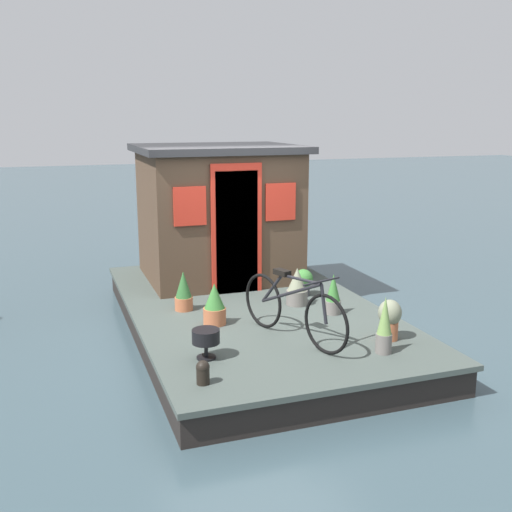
% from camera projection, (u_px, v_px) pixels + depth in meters
% --- Properties ---
extents(ground_plane, '(60.00, 60.00, 0.00)m').
position_uv_depth(ground_plane, '(251.00, 331.00, 8.03)').
color(ground_plane, '#384C54').
extents(houseboat_deck, '(5.30, 3.09, 0.37)m').
position_uv_depth(houseboat_deck, '(251.00, 318.00, 7.99)').
color(houseboat_deck, '#424C47').
rests_on(houseboat_deck, ground_plane).
extents(houseboat_cabin, '(2.04, 2.35, 2.00)m').
position_uv_depth(houseboat_cabin, '(218.00, 212.00, 9.14)').
color(houseboat_cabin, '#4C3828').
rests_on(houseboat_cabin, houseboat_deck).
extents(bicycle, '(1.60, 0.67, 0.77)m').
position_uv_depth(bicycle, '(293.00, 308.00, 6.63)').
color(bicycle, black).
rests_on(bicycle, houseboat_deck).
extents(potted_plant_ivy, '(0.26, 0.26, 0.46)m').
position_uv_depth(potted_plant_ivy, '(390.00, 318.00, 6.66)').
color(potted_plant_ivy, '#B2603D').
rests_on(potted_plant_ivy, houseboat_deck).
extents(potted_plant_rosemary, '(0.27, 0.27, 0.37)m').
position_uv_depth(potted_plant_rosemary, '(303.00, 281.00, 8.32)').
color(potted_plant_rosemary, '#38383D').
rests_on(potted_plant_rosemary, houseboat_deck).
extents(potted_plant_succulent, '(0.27, 0.27, 0.50)m').
position_uv_depth(potted_plant_succulent, '(215.00, 305.00, 7.16)').
color(potted_plant_succulent, '#B2603D').
rests_on(potted_plant_succulent, houseboat_deck).
extents(potted_plant_geranium, '(0.20, 0.20, 0.51)m').
position_uv_depth(potted_plant_geranium, '(333.00, 295.00, 7.54)').
color(potted_plant_geranium, slate).
rests_on(potted_plant_geranium, houseboat_deck).
extents(potted_plant_lavender, '(0.23, 0.23, 0.51)m').
position_uv_depth(potted_plant_lavender, '(184.00, 292.00, 7.69)').
color(potted_plant_lavender, '#B2603D').
rests_on(potted_plant_lavender, houseboat_deck).
extents(potted_plant_thyme, '(0.17, 0.17, 0.61)m').
position_uv_depth(potted_plant_thyme, '(384.00, 326.00, 6.27)').
color(potted_plant_thyme, slate).
rests_on(potted_plant_thyme, houseboat_deck).
extents(potted_plant_mint, '(0.28, 0.28, 0.49)m').
position_uv_depth(potted_plant_mint, '(297.00, 287.00, 7.91)').
color(potted_plant_mint, slate).
rests_on(potted_plant_mint, houseboat_deck).
extents(charcoal_grill, '(0.28, 0.28, 0.31)m').
position_uv_depth(charcoal_grill, '(206.00, 338.00, 6.14)').
color(charcoal_grill, black).
rests_on(charcoal_grill, houseboat_deck).
extents(mooring_bollard, '(0.13, 0.13, 0.23)m').
position_uv_depth(mooring_bollard, '(203.00, 372.00, 5.57)').
color(mooring_bollard, black).
rests_on(mooring_bollard, houseboat_deck).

